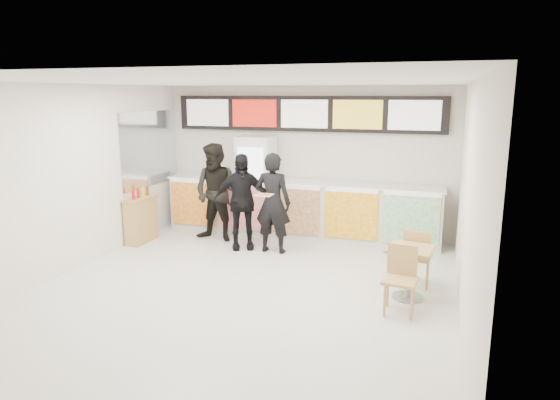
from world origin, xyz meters
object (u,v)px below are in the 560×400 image
at_px(service_counter, 300,209).
at_px(condiment_ledge, 141,219).
at_px(cafe_table, 409,263).
at_px(drinks_fridge, 256,185).
at_px(customer_mid, 241,202).
at_px(customer_main, 273,203).
at_px(customer_left, 216,193).

relative_size(service_counter, condiment_ledge, 5.27).
distance_m(cafe_table, condiment_ledge, 5.28).
distance_m(drinks_fridge, customer_mid, 1.13).
relative_size(customer_main, customer_mid, 1.02).
height_order(service_counter, customer_mid, customer_mid).
xyz_separation_m(customer_main, customer_left, (-1.28, 0.36, 0.04)).
bearing_deg(customer_mid, service_counter, 28.37).
distance_m(drinks_fridge, cafe_table, 4.17).
bearing_deg(service_counter, drinks_fridge, 179.01).
distance_m(drinks_fridge, customer_main, 1.37).
bearing_deg(drinks_fridge, customer_left, -124.08).
bearing_deg(cafe_table, customer_mid, 163.02).
bearing_deg(customer_main, condiment_ledge, 4.52).
bearing_deg(customer_main, cafe_table, 150.59).
bearing_deg(customer_left, customer_mid, -21.12).
relative_size(drinks_fridge, customer_left, 1.04).
xyz_separation_m(customer_left, cafe_table, (3.79, -1.77, -0.44)).
relative_size(drinks_fridge, customer_main, 1.09).
relative_size(customer_left, customer_mid, 1.07).
relative_size(service_counter, customer_main, 3.04).
bearing_deg(condiment_ledge, cafe_table, -13.22).
height_order(customer_main, condiment_ledge, customer_main).
bearing_deg(customer_main, service_counter, -99.24).
xyz_separation_m(cafe_table, condiment_ledge, (-5.14, 1.21, -0.07)).
xyz_separation_m(customer_left, condiment_ledge, (-1.35, -0.57, -0.51)).
relative_size(drinks_fridge, condiment_ledge, 1.89).
xyz_separation_m(customer_main, customer_mid, (-0.63, 0.03, -0.02)).
relative_size(customer_mid, cafe_table, 1.14).
xyz_separation_m(service_counter, customer_left, (-1.47, -0.77, 0.39)).
distance_m(customer_main, cafe_table, 2.91).
bearing_deg(drinks_fridge, condiment_ledge, -144.34).
bearing_deg(condiment_ledge, customer_mid, 6.62).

